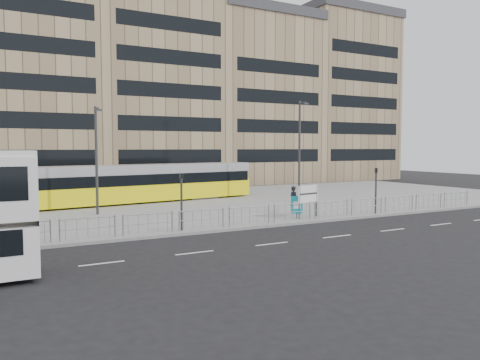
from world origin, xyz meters
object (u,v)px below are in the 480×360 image
pedestrian (294,200)px  traffic_light_west (181,194)px  traffic_light_east (376,184)px  ad_panel (297,205)px  lamp_post_east (300,147)px  station_sign (308,195)px  lamp_post_west (97,155)px  tram (105,185)px

pedestrian → traffic_light_west: bearing=98.7°
pedestrian → traffic_light_east: size_ratio=0.59×
ad_panel → lamp_post_east: lamp_post_east is taller
ad_panel → traffic_light_east: traffic_light_east is taller
pedestrian → traffic_light_east: (4.74, -2.83, 1.05)m
station_sign → traffic_light_east: (5.12, -0.70, 0.54)m
traffic_light_east → traffic_light_west: bearing=-164.7°
ad_panel → pedestrian: bearing=79.7°
lamp_post_west → lamp_post_east: lamp_post_east is taller
tram → traffic_light_west: 13.33m
station_sign → lamp_post_east: size_ratio=0.25×
ad_panel → pedestrian: size_ratio=0.77×
tram → traffic_light_east: size_ratio=8.47×
tram → traffic_light_east: bearing=-49.4°
pedestrian → traffic_light_west: traffic_light_west is taller
ad_panel → pedestrian: 2.35m
station_sign → pedestrian: size_ratio=1.12×
tram → traffic_light_west: traffic_light_west is taller
traffic_light_east → tram: bearing=154.2°
station_sign → lamp_post_west: lamp_post_west is taller
ad_panel → traffic_light_east: 6.08m
station_sign → ad_panel: bearing=160.5°
traffic_light_east → lamp_post_east: size_ratio=0.37×
station_sign → traffic_light_west: size_ratio=0.67×
ad_panel → traffic_light_east: (5.92, -0.81, 1.15)m
ad_panel → lamp_post_west: 13.58m
station_sign → traffic_light_west: traffic_light_west is taller
lamp_post_east → tram: bearing=162.8°
traffic_light_west → pedestrian: bearing=16.3°
traffic_light_west → tram: bearing=94.9°
traffic_light_west → traffic_light_east: size_ratio=1.00×
traffic_light_west → ad_panel: bearing=4.7°
tram → ad_panel: bearing=-61.8°
tram → lamp_post_west: lamp_post_west is taller
tram → lamp_post_west: bearing=-115.7°
tram → ad_panel: tram is taller
traffic_light_east → lamp_post_west: size_ratio=0.43×
tram → station_sign: tram is taller
station_sign → pedestrian: (0.39, 2.13, -0.51)m
station_sign → lamp_post_east: lamp_post_east is taller
lamp_post_east → station_sign: bearing=-122.3°
lamp_post_west → traffic_light_east: bearing=-27.0°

